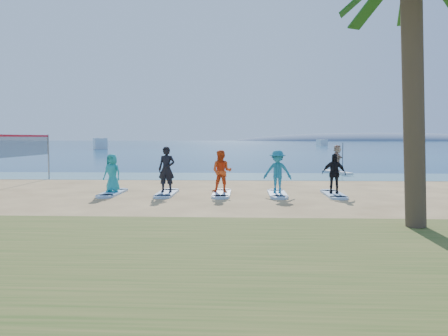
{
  "coord_description": "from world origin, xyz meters",
  "views": [
    {
      "loc": [
        0.84,
        -15.59,
        2.33
      ],
      "look_at": [
        0.02,
        2.0,
        1.1
      ],
      "focal_mm": 35.0,
      "sensor_mm": 36.0,
      "label": 1
    }
  ],
  "objects_px": {
    "volleyball_net": "(5,147)",
    "surfboard_1": "(167,193)",
    "boat_offshore_b": "(322,145)",
    "surfboard_4": "(333,194)",
    "student_0": "(112,173)",
    "surfboard_2": "(222,194)",
    "student_1": "(167,169)",
    "student_2": "(222,171)",
    "paddleboard": "(337,172)",
    "surfboard_3": "(277,194)",
    "student_3": "(277,171)",
    "boat_offshore_a": "(100,149)",
    "surfboard_0": "(113,193)",
    "paddleboarder": "(337,158)",
    "student_4": "(334,173)"
  },
  "relations": [
    {
      "from": "surfboard_1",
      "to": "student_1",
      "type": "relative_size",
      "value": 1.17
    },
    {
      "from": "paddleboarder",
      "to": "boat_offshore_b",
      "type": "height_order",
      "value": "paddleboarder"
    },
    {
      "from": "surfboard_1",
      "to": "surfboard_4",
      "type": "height_order",
      "value": "same"
    },
    {
      "from": "paddleboard",
      "to": "student_2",
      "type": "xyz_separation_m",
      "value": [
        -7.02,
        -11.25,
        0.89
      ]
    },
    {
      "from": "student_0",
      "to": "surfboard_2",
      "type": "bearing_deg",
      "value": 16.77
    },
    {
      "from": "boat_offshore_b",
      "to": "student_4",
      "type": "xyz_separation_m",
      "value": [
        -19.94,
        -116.04,
        0.89
      ]
    },
    {
      "from": "student_2",
      "to": "student_4",
      "type": "bearing_deg",
      "value": 10.53
    },
    {
      "from": "volleyball_net",
      "to": "boat_offshore_a",
      "type": "distance_m",
      "value": 70.28
    },
    {
      "from": "surfboard_1",
      "to": "student_3",
      "type": "xyz_separation_m",
      "value": [
        4.52,
        0.0,
        0.91
      ]
    },
    {
      "from": "paddleboarder",
      "to": "boat_offshore_b",
      "type": "xyz_separation_m",
      "value": [
        17.44,
        104.79,
        -0.99
      ]
    },
    {
      "from": "boat_offshore_a",
      "to": "surfboard_1",
      "type": "xyz_separation_m",
      "value": [
        26.08,
        -69.7,
        0.04
      ]
    },
    {
      "from": "student_2",
      "to": "surfboard_3",
      "type": "height_order",
      "value": "student_2"
    },
    {
      "from": "student_3",
      "to": "surfboard_4",
      "type": "relative_size",
      "value": 0.79
    },
    {
      "from": "boat_offshore_b",
      "to": "surfboard_1",
      "type": "bearing_deg",
      "value": -105.87
    },
    {
      "from": "boat_offshore_b",
      "to": "student_4",
      "type": "height_order",
      "value": "student_4"
    },
    {
      "from": "paddleboard",
      "to": "surfboard_1",
      "type": "distance_m",
      "value": 14.58
    },
    {
      "from": "student_2",
      "to": "student_3",
      "type": "height_order",
      "value": "student_3"
    },
    {
      "from": "surfboard_4",
      "to": "boat_offshore_b",
      "type": "bearing_deg",
      "value": 80.25
    },
    {
      "from": "volleyball_net",
      "to": "surfboard_1",
      "type": "xyz_separation_m",
      "value": [
        7.8,
        -1.86,
        -1.86
      ]
    },
    {
      "from": "surfboard_0",
      "to": "student_3",
      "type": "height_order",
      "value": "student_3"
    },
    {
      "from": "boat_offshore_b",
      "to": "surfboard_4",
      "type": "relative_size",
      "value": 2.99
    },
    {
      "from": "paddleboard",
      "to": "student_3",
      "type": "distance_m",
      "value": 12.25
    },
    {
      "from": "surfboard_4",
      "to": "student_4",
      "type": "bearing_deg",
      "value": 0.0
    },
    {
      "from": "student_0",
      "to": "boat_offshore_a",
      "type": "bearing_deg",
      "value": 125.63
    },
    {
      "from": "student_1",
      "to": "surfboard_4",
      "type": "bearing_deg",
      "value": 8.11
    },
    {
      "from": "surfboard_1",
      "to": "surfboard_2",
      "type": "bearing_deg",
      "value": 0.0
    },
    {
      "from": "surfboard_3",
      "to": "surfboard_4",
      "type": "height_order",
      "value": "same"
    },
    {
      "from": "student_1",
      "to": "paddleboard",
      "type": "bearing_deg",
      "value": 58.57
    },
    {
      "from": "paddleboard",
      "to": "paddleboarder",
      "type": "relative_size",
      "value": 1.73
    },
    {
      "from": "student_2",
      "to": "student_4",
      "type": "distance_m",
      "value": 4.52
    },
    {
      "from": "surfboard_0",
      "to": "surfboard_3",
      "type": "xyz_separation_m",
      "value": [
        6.78,
        0.0,
        0.0
      ]
    },
    {
      "from": "boat_offshore_a",
      "to": "student_1",
      "type": "xyz_separation_m",
      "value": [
        26.08,
        -69.7,
        1.03
      ]
    },
    {
      "from": "volleyball_net",
      "to": "surfboard_1",
      "type": "distance_m",
      "value": 8.23
    },
    {
      "from": "volleyball_net",
      "to": "surfboard_4",
      "type": "distance_m",
      "value": 14.82
    },
    {
      "from": "student_1",
      "to": "surfboard_2",
      "type": "xyz_separation_m",
      "value": [
        2.26,
        0.0,
        -0.99
      ]
    },
    {
      "from": "surfboard_2",
      "to": "surfboard_4",
      "type": "height_order",
      "value": "same"
    },
    {
      "from": "boat_offshore_a",
      "to": "boat_offshore_b",
      "type": "xyz_separation_m",
      "value": [
        52.8,
        46.35,
        0.0
      ]
    },
    {
      "from": "paddleboarder",
      "to": "student_2",
      "type": "relative_size",
      "value": 1.0
    },
    {
      "from": "surfboard_3",
      "to": "student_3",
      "type": "xyz_separation_m",
      "value": [
        0.0,
        0.0,
        0.91
      ]
    },
    {
      "from": "boat_offshore_a",
      "to": "surfboard_3",
      "type": "relative_size",
      "value": 3.12
    },
    {
      "from": "student_1",
      "to": "student_3",
      "type": "xyz_separation_m",
      "value": [
        4.52,
        0.0,
        -0.07
      ]
    },
    {
      "from": "paddleboarder",
      "to": "student_4",
      "type": "distance_m",
      "value": 11.52
    },
    {
      "from": "volleyball_net",
      "to": "surfboard_3",
      "type": "height_order",
      "value": "volleyball_net"
    },
    {
      "from": "volleyball_net",
      "to": "paddleboard",
      "type": "distance_m",
      "value": 19.58
    },
    {
      "from": "student_0",
      "to": "student_2",
      "type": "bearing_deg",
      "value": 16.77
    },
    {
      "from": "boat_offshore_a",
      "to": "surfboard_4",
      "type": "relative_size",
      "value": 3.12
    },
    {
      "from": "surfboard_0",
      "to": "student_2",
      "type": "bearing_deg",
      "value": 0.0
    },
    {
      "from": "boat_offshore_a",
      "to": "student_3",
      "type": "height_order",
      "value": "student_3"
    },
    {
      "from": "paddleboard",
      "to": "surfboard_3",
      "type": "distance_m",
      "value": 12.21
    },
    {
      "from": "paddleboard",
      "to": "student_3",
      "type": "relative_size",
      "value": 1.72
    }
  ]
}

